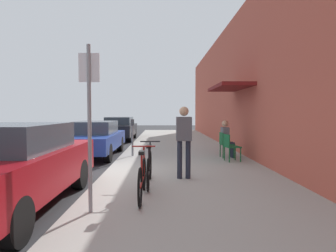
{
  "coord_description": "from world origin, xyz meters",
  "views": [
    {
      "loc": [
        1.52,
        -7.23,
        1.68
      ],
      "look_at": [
        1.84,
        8.31,
        0.94
      ],
      "focal_mm": 30.1,
      "sensor_mm": 36.0,
      "label": 1
    }
  ],
  "objects_px": {
    "parking_meter": "(132,135)",
    "bicycle_1": "(142,178)",
    "cafe_chair_0": "(230,146)",
    "seated_patron_1": "(227,138)",
    "cafe_chair_1": "(225,143)",
    "pedestrian_standing": "(184,136)",
    "parked_car_1": "(94,138)",
    "bicycle_0": "(149,168)",
    "parked_car_2": "(119,128)",
    "street_sign": "(89,115)",
    "parked_car_0": "(10,166)"
  },
  "relations": [
    {
      "from": "parking_meter",
      "to": "bicycle_1",
      "type": "bearing_deg",
      "value": -81.98
    },
    {
      "from": "parking_meter",
      "to": "bicycle_1",
      "type": "xyz_separation_m",
      "value": [
        0.71,
        -5.03,
        -0.41
      ]
    },
    {
      "from": "parking_meter",
      "to": "cafe_chair_0",
      "type": "xyz_separation_m",
      "value": [
        3.25,
        -1.22,
        -0.26
      ]
    },
    {
      "from": "parking_meter",
      "to": "seated_patron_1",
      "type": "height_order",
      "value": "parking_meter"
    },
    {
      "from": "parking_meter",
      "to": "cafe_chair_1",
      "type": "relative_size",
      "value": 1.52
    },
    {
      "from": "cafe_chair_0",
      "to": "seated_patron_1",
      "type": "relative_size",
      "value": 0.67
    },
    {
      "from": "pedestrian_standing",
      "to": "parked_car_1",
      "type": "bearing_deg",
      "value": 126.41
    },
    {
      "from": "parked_car_1",
      "to": "cafe_chair_1",
      "type": "height_order",
      "value": "parked_car_1"
    },
    {
      "from": "bicycle_0",
      "to": "cafe_chair_0",
      "type": "bearing_deg",
      "value": 49.53
    },
    {
      "from": "parked_car_1",
      "to": "bicycle_0",
      "type": "bearing_deg",
      "value": -64.02
    },
    {
      "from": "parked_car_2",
      "to": "parking_meter",
      "type": "bearing_deg",
      "value": -77.6
    },
    {
      "from": "street_sign",
      "to": "cafe_chair_1",
      "type": "distance_m",
      "value": 6.32
    },
    {
      "from": "bicycle_0",
      "to": "pedestrian_standing",
      "type": "relative_size",
      "value": 1.01
    },
    {
      "from": "cafe_chair_0",
      "to": "seated_patron_1",
      "type": "bearing_deg",
      "value": 85.63
    },
    {
      "from": "street_sign",
      "to": "seated_patron_1",
      "type": "distance_m",
      "value": 6.33
    },
    {
      "from": "bicycle_1",
      "to": "cafe_chair_1",
      "type": "relative_size",
      "value": 1.97
    },
    {
      "from": "bicycle_0",
      "to": "bicycle_1",
      "type": "relative_size",
      "value": 1.0
    },
    {
      "from": "parked_car_1",
      "to": "parked_car_2",
      "type": "relative_size",
      "value": 1.0
    },
    {
      "from": "parked_car_0",
      "to": "parked_car_2",
      "type": "distance_m",
      "value": 12.31
    },
    {
      "from": "cafe_chair_0",
      "to": "bicycle_1",
      "type": "bearing_deg",
      "value": -123.71
    },
    {
      "from": "street_sign",
      "to": "pedestrian_standing",
      "type": "bearing_deg",
      "value": 53.68
    },
    {
      "from": "cafe_chair_0",
      "to": "cafe_chair_1",
      "type": "relative_size",
      "value": 1.0
    },
    {
      "from": "parked_car_0",
      "to": "parked_car_1",
      "type": "xyz_separation_m",
      "value": [
        0.0,
        5.97,
        -0.06
      ]
    },
    {
      "from": "seated_patron_1",
      "to": "cafe_chair_1",
      "type": "bearing_deg",
      "value": -177.08
    },
    {
      "from": "parked_car_1",
      "to": "street_sign",
      "type": "distance_m",
      "value": 6.71
    },
    {
      "from": "parked_car_0",
      "to": "parking_meter",
      "type": "distance_m",
      "value": 5.48
    },
    {
      "from": "parking_meter",
      "to": "pedestrian_standing",
      "type": "height_order",
      "value": "pedestrian_standing"
    },
    {
      "from": "parked_car_1",
      "to": "cafe_chair_1",
      "type": "bearing_deg",
      "value": -13.72
    },
    {
      "from": "street_sign",
      "to": "cafe_chair_0",
      "type": "height_order",
      "value": "street_sign"
    },
    {
      "from": "parking_meter",
      "to": "cafe_chair_1",
      "type": "bearing_deg",
      "value": -8.07
    },
    {
      "from": "cafe_chair_0",
      "to": "parking_meter",
      "type": "bearing_deg",
      "value": 159.32
    },
    {
      "from": "bicycle_0",
      "to": "pedestrian_standing",
      "type": "xyz_separation_m",
      "value": [
        0.79,
        0.56,
        0.64
      ]
    },
    {
      "from": "parked_car_0",
      "to": "bicycle_1",
      "type": "height_order",
      "value": "parked_car_0"
    },
    {
      "from": "parked_car_0",
      "to": "street_sign",
      "type": "height_order",
      "value": "street_sign"
    },
    {
      "from": "parked_car_2",
      "to": "bicycle_1",
      "type": "bearing_deg",
      "value": -79.41
    },
    {
      "from": "street_sign",
      "to": "bicycle_1",
      "type": "xyz_separation_m",
      "value": [
        0.76,
        0.73,
        -1.16
      ]
    },
    {
      "from": "parking_meter",
      "to": "cafe_chair_1",
      "type": "xyz_separation_m",
      "value": [
        3.24,
        -0.46,
        -0.26
      ]
    },
    {
      "from": "parked_car_1",
      "to": "cafe_chair_0",
      "type": "height_order",
      "value": "parked_car_1"
    },
    {
      "from": "bicycle_1",
      "to": "pedestrian_standing",
      "type": "bearing_deg",
      "value": 59.54
    },
    {
      "from": "street_sign",
      "to": "bicycle_0",
      "type": "height_order",
      "value": "street_sign"
    },
    {
      "from": "parked_car_0",
      "to": "street_sign",
      "type": "relative_size",
      "value": 1.69
    },
    {
      "from": "parked_car_2",
      "to": "bicycle_1",
      "type": "relative_size",
      "value": 2.57
    },
    {
      "from": "parked_car_2",
      "to": "cafe_chair_1",
      "type": "xyz_separation_m",
      "value": [
        4.79,
        -7.51,
        -0.11
      ]
    },
    {
      "from": "bicycle_1",
      "to": "seated_patron_1",
      "type": "bearing_deg",
      "value": 60.41
    },
    {
      "from": "parked_car_2",
      "to": "cafe_chair_1",
      "type": "relative_size",
      "value": 5.06
    },
    {
      "from": "cafe_chair_0",
      "to": "street_sign",
      "type": "bearing_deg",
      "value": -126.0
    },
    {
      "from": "parking_meter",
      "to": "pedestrian_standing",
      "type": "relative_size",
      "value": 0.78
    },
    {
      "from": "street_sign",
      "to": "parked_car_1",
      "type": "bearing_deg",
      "value": 103.05
    },
    {
      "from": "bicycle_1",
      "to": "pedestrian_standing",
      "type": "distance_m",
      "value": 1.84
    },
    {
      "from": "parked_car_0",
      "to": "cafe_chair_1",
      "type": "height_order",
      "value": "parked_car_0"
    }
  ]
}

